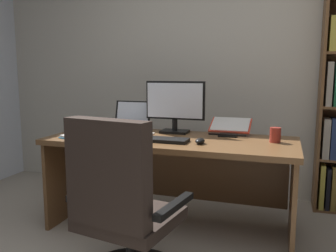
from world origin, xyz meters
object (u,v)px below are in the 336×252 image
(pen, at_px, (144,134))
(notepad, at_px, (141,135))
(open_binder, at_px, (91,137))
(keyboard, at_px, (159,140))
(desk, at_px, (173,160))
(laptop, at_px, (128,124))
(reading_stand_with_book, at_px, (230,126))
(office_chair, at_px, (122,219))
(coffee_mug, at_px, (275,135))
(computer_mouse, at_px, (200,141))
(monitor, at_px, (175,107))

(pen, bearing_deg, notepad, 180.00)
(open_binder, bearing_deg, notepad, 52.23)
(keyboard, distance_m, notepad, 0.28)
(desk, bearing_deg, open_binder, -154.49)
(laptop, xyz_separation_m, open_binder, (-0.10, -0.44, -0.04))
(reading_stand_with_book, relative_size, open_binder, 0.68)
(office_chair, bearing_deg, coffee_mug, 59.34)
(open_binder, bearing_deg, computer_mouse, 19.80)
(reading_stand_with_book, distance_m, coffee_mug, 0.42)
(open_binder, xyz_separation_m, pen, (0.33, 0.22, 0.00))
(desk, bearing_deg, coffee_mug, 0.09)
(open_binder, height_order, pen, open_binder)
(notepad, bearing_deg, open_binder, -144.10)
(reading_stand_with_book, bearing_deg, monitor, -171.26)
(desk, relative_size, reading_stand_with_book, 5.76)
(computer_mouse, height_order, coffee_mug, coffee_mug)
(reading_stand_with_book, height_order, open_binder, reading_stand_with_book)
(computer_mouse, bearing_deg, notepad, 161.19)
(computer_mouse, bearing_deg, office_chair, -111.86)
(office_chair, distance_m, reading_stand_with_book, 1.26)
(office_chair, xyz_separation_m, monitor, (-0.03, 1.07, 0.52))
(monitor, distance_m, coffee_mug, 0.82)
(office_chair, bearing_deg, pen, 113.97)
(desk, distance_m, pen, 0.31)
(laptop, xyz_separation_m, notepad, (0.21, -0.21, -0.05))
(reading_stand_with_book, bearing_deg, computer_mouse, -107.24)
(keyboard, bearing_deg, office_chair, -87.83)
(computer_mouse, xyz_separation_m, pen, (-0.49, 0.17, -0.01))
(monitor, distance_m, reading_stand_with_book, 0.47)
(coffee_mug, bearing_deg, desk, -179.91)
(desk, height_order, monitor, monitor)
(notepad, height_order, coffee_mug, coffee_mug)
(coffee_mug, bearing_deg, open_binder, -168.42)
(keyboard, bearing_deg, monitor, 90.00)
(computer_mouse, relative_size, reading_stand_with_book, 0.32)
(monitor, height_order, computer_mouse, monitor)
(monitor, height_order, laptop, monitor)
(pen, bearing_deg, office_chair, -75.70)
(open_binder, distance_m, pen, 0.40)
(laptop, xyz_separation_m, computer_mouse, (0.72, -0.39, -0.03))
(pen, bearing_deg, reading_stand_with_book, 23.53)
(monitor, distance_m, notepad, 0.36)
(reading_stand_with_book, height_order, notepad, reading_stand_with_book)
(keyboard, bearing_deg, coffee_mug, 15.49)
(office_chair, bearing_deg, monitor, 101.06)
(pen, distance_m, coffee_mug, 0.99)
(monitor, bearing_deg, desk, -76.59)
(laptop, bearing_deg, coffee_mug, -7.86)
(office_chair, distance_m, notepad, 0.94)
(computer_mouse, bearing_deg, coffee_mug, 24.03)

